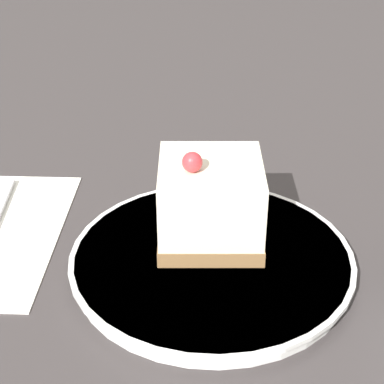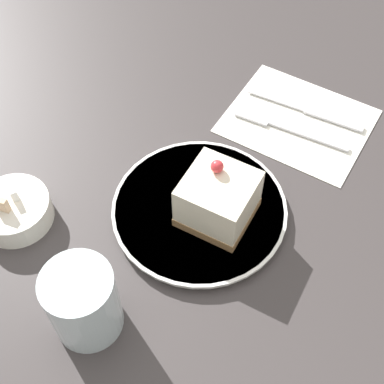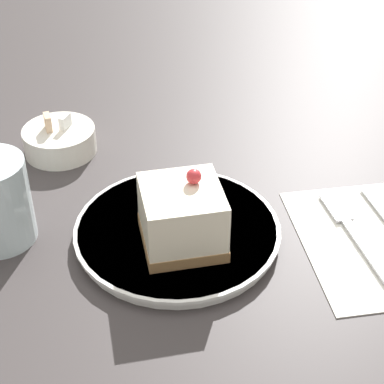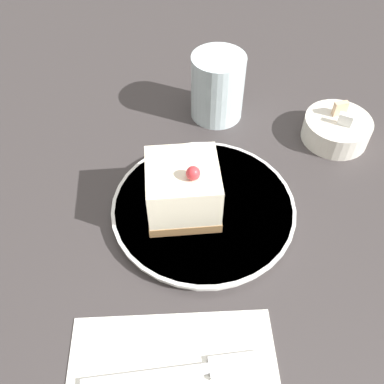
{
  "view_description": "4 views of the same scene",
  "coord_description": "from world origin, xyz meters",
  "views": [
    {
      "loc": [
        -0.08,
        0.42,
        0.33
      ],
      "look_at": [
        -0.01,
        -0.01,
        0.07
      ],
      "focal_mm": 60.0,
      "sensor_mm": 36.0,
      "label": 1
    },
    {
      "loc": [
        -0.35,
        -0.24,
        0.6
      ],
      "look_at": [
        -0.03,
        0.01,
        0.04
      ],
      "focal_mm": 50.0,
      "sensor_mm": 36.0,
      "label": 2
    },
    {
      "loc": [
        -0.03,
        -0.56,
        0.48
      ],
      "look_at": [
        -0.01,
        -0.0,
        0.07
      ],
      "focal_mm": 60.0,
      "sensor_mm": 36.0,
      "label": 3
    },
    {
      "loc": [
        0.31,
        0.01,
        0.44
      ],
      "look_at": [
        -0.02,
        -0.01,
        0.04
      ],
      "focal_mm": 40.0,
      "sensor_mm": 36.0,
      "label": 4
    }
  ],
  "objects": [
    {
      "name": "plate",
      "position": [
        -0.03,
        0.0,
        0.01
      ],
      "size": [
        0.23,
        0.23,
        0.02
      ],
      "color": "silver",
      "rests_on": "ground_plane"
    },
    {
      "name": "cake_slice",
      "position": [
        -0.02,
        -0.03,
        0.05
      ],
      "size": [
        0.1,
        0.1,
        0.09
      ],
      "rotation": [
        0.0,
        0.0,
        0.17
      ],
      "color": "olive",
      "rests_on": "plate"
    },
    {
      "name": "ground_plane",
      "position": [
        0.0,
        0.0,
        0.0
      ],
      "size": [
        4.0,
        4.0,
        0.0
      ],
      "primitive_type": "plane",
      "color": "#383333"
    },
    {
      "name": "fork",
      "position": [
        0.17,
        -0.0,
        0.01
      ],
      "size": [
        0.05,
        0.18,
        0.0
      ],
      "rotation": [
        0.0,
        0.0,
        0.21
      ],
      "color": "silver",
      "rests_on": "napkin"
    },
    {
      "name": "napkin",
      "position": [
        0.2,
        -0.01,
        0.0
      ],
      "size": [
        0.2,
        0.23,
        0.0
      ],
      "rotation": [
        0.0,
        0.0,
        0.13
      ],
      "color": "white",
      "rests_on": "ground_plane"
    },
    {
      "name": "sugar_bowl",
      "position": [
        -0.18,
        0.19,
        0.02
      ],
      "size": [
        0.1,
        0.1,
        0.06
      ],
      "color": "silver",
      "rests_on": "ground_plane"
    }
  ]
}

